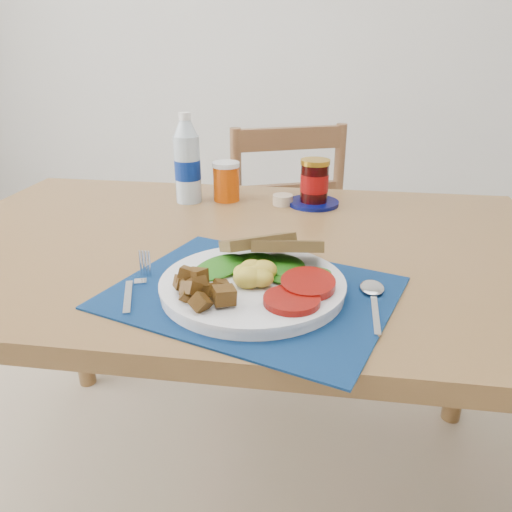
{
  "coord_description": "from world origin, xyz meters",
  "views": [
    {
      "loc": [
        0.19,
        -0.8,
        1.15
      ],
      "look_at": [
        0.07,
        -0.0,
        0.8
      ],
      "focal_mm": 35.0,
      "sensor_mm": 36.0,
      "label": 1
    }
  ],
  "objects_px": {
    "chair_far": "(278,220)",
    "jam_on_saucer": "(314,185)",
    "water_bottle": "(187,164)",
    "juice_glass": "(226,183)",
    "breakfast_plate": "(249,281)"
  },
  "relations": [
    {
      "from": "chair_far",
      "to": "breakfast_plate",
      "type": "bearing_deg",
      "value": 70.29
    },
    {
      "from": "breakfast_plate",
      "to": "jam_on_saucer",
      "type": "xyz_separation_m",
      "value": [
        0.09,
        0.54,
        0.03
      ]
    },
    {
      "from": "breakfast_plate",
      "to": "water_bottle",
      "type": "distance_m",
      "value": 0.58
    },
    {
      "from": "juice_glass",
      "to": "jam_on_saucer",
      "type": "distance_m",
      "value": 0.24
    },
    {
      "from": "chair_far",
      "to": "jam_on_saucer",
      "type": "height_order",
      "value": "chair_far"
    },
    {
      "from": "chair_far",
      "to": "jam_on_saucer",
      "type": "xyz_separation_m",
      "value": [
        0.13,
        -0.4,
        0.24
      ]
    },
    {
      "from": "breakfast_plate",
      "to": "juice_glass",
      "type": "xyz_separation_m",
      "value": [
        -0.15,
        0.54,
        0.02
      ]
    },
    {
      "from": "chair_far",
      "to": "breakfast_plate",
      "type": "distance_m",
      "value": 0.96
    },
    {
      "from": "water_bottle",
      "to": "jam_on_saucer",
      "type": "bearing_deg",
      "value": 3.24
    },
    {
      "from": "breakfast_plate",
      "to": "water_bottle",
      "type": "xyz_separation_m",
      "value": [
        -0.25,
        0.52,
        0.08
      ]
    },
    {
      "from": "chair_far",
      "to": "breakfast_plate",
      "type": "height_order",
      "value": "chair_far"
    },
    {
      "from": "water_bottle",
      "to": "jam_on_saucer",
      "type": "relative_size",
      "value": 1.75
    },
    {
      "from": "water_bottle",
      "to": "jam_on_saucer",
      "type": "distance_m",
      "value": 0.34
    },
    {
      "from": "chair_far",
      "to": "water_bottle",
      "type": "height_order",
      "value": "chair_far"
    },
    {
      "from": "breakfast_plate",
      "to": "chair_far",
      "type": "bearing_deg",
      "value": 71.83
    }
  ]
}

